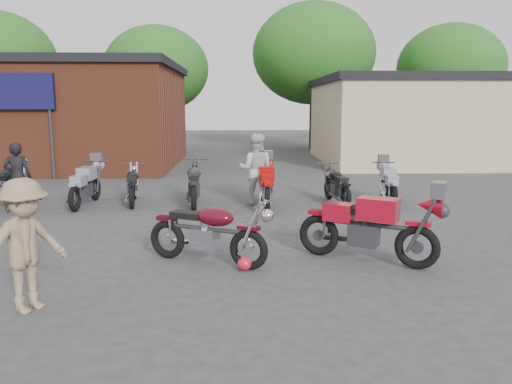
{
  "coord_description": "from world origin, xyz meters",
  "views": [
    {
      "loc": [
        -0.24,
        -7.43,
        2.53
      ],
      "look_at": [
        0.06,
        1.93,
        0.9
      ],
      "focal_mm": 35.0,
      "sensor_mm": 36.0,
      "label": 1
    }
  ],
  "objects_px": {
    "person_dark": "(18,177)",
    "sportbike": "(369,224)",
    "row_bike_4": "(267,183)",
    "helmet": "(245,264)",
    "person_light": "(256,169)",
    "row_bike_5": "(337,183)",
    "vintage_motorcycle": "(209,228)",
    "row_bike_2": "(133,183)",
    "row_bike_6": "(389,182)",
    "row_bike_3": "(194,181)",
    "person_tan": "(26,246)",
    "row_bike_0": "(5,184)",
    "row_bike_1": "(86,183)"
  },
  "relations": [
    {
      "from": "row_bike_5",
      "to": "row_bike_4",
      "type": "bearing_deg",
      "value": 91.93
    },
    {
      "from": "vintage_motorcycle",
      "to": "row_bike_3",
      "type": "height_order",
      "value": "row_bike_3"
    },
    {
      "from": "row_bike_4",
      "to": "row_bike_6",
      "type": "distance_m",
      "value": 3.19
    },
    {
      "from": "row_bike_1",
      "to": "row_bike_5",
      "type": "bearing_deg",
      "value": -87.29
    },
    {
      "from": "person_tan",
      "to": "sportbike",
      "type": "bearing_deg",
      "value": -35.41
    },
    {
      "from": "helmet",
      "to": "row_bike_1",
      "type": "relative_size",
      "value": 0.12
    },
    {
      "from": "person_light",
      "to": "row_bike_1",
      "type": "height_order",
      "value": "person_light"
    },
    {
      "from": "vintage_motorcycle",
      "to": "row_bike_4",
      "type": "distance_m",
      "value": 4.74
    },
    {
      "from": "row_bike_6",
      "to": "row_bike_3",
      "type": "bearing_deg",
      "value": 96.51
    },
    {
      "from": "person_dark",
      "to": "row_bike_0",
      "type": "bearing_deg",
      "value": -46.24
    },
    {
      "from": "person_light",
      "to": "row_bike_6",
      "type": "height_order",
      "value": "person_light"
    },
    {
      "from": "vintage_motorcycle",
      "to": "helmet",
      "type": "height_order",
      "value": "vintage_motorcycle"
    },
    {
      "from": "person_dark",
      "to": "row_bike_4",
      "type": "height_order",
      "value": "person_dark"
    },
    {
      "from": "row_bike_2",
      "to": "row_bike_4",
      "type": "relative_size",
      "value": 0.87
    },
    {
      "from": "helmet",
      "to": "vintage_motorcycle",
      "type": "bearing_deg",
      "value": 150.43
    },
    {
      "from": "row_bike_3",
      "to": "row_bike_5",
      "type": "xyz_separation_m",
      "value": [
        3.67,
        0.01,
        -0.06
      ]
    },
    {
      "from": "sportbike",
      "to": "person_tan",
      "type": "relative_size",
      "value": 1.34
    },
    {
      "from": "vintage_motorcycle",
      "to": "row_bike_4",
      "type": "height_order",
      "value": "row_bike_4"
    },
    {
      "from": "person_light",
      "to": "row_bike_5",
      "type": "height_order",
      "value": "person_light"
    },
    {
      "from": "person_tan",
      "to": "row_bike_2",
      "type": "xyz_separation_m",
      "value": [
        -0.16,
        6.88,
        -0.3
      ]
    },
    {
      "from": "person_dark",
      "to": "person_tan",
      "type": "distance_m",
      "value": 6.43
    },
    {
      "from": "person_dark",
      "to": "person_light",
      "type": "height_order",
      "value": "person_light"
    },
    {
      "from": "sportbike",
      "to": "row_bike_6",
      "type": "height_order",
      "value": "sportbike"
    },
    {
      "from": "person_dark",
      "to": "row_bike_6",
      "type": "relative_size",
      "value": 0.88
    },
    {
      "from": "vintage_motorcycle",
      "to": "sportbike",
      "type": "bearing_deg",
      "value": 25.9
    },
    {
      "from": "person_tan",
      "to": "row_bike_6",
      "type": "height_order",
      "value": "person_tan"
    },
    {
      "from": "person_dark",
      "to": "sportbike",
      "type": "bearing_deg",
      "value": 145.76
    },
    {
      "from": "person_tan",
      "to": "row_bike_0",
      "type": "height_order",
      "value": "person_tan"
    },
    {
      "from": "row_bike_2",
      "to": "row_bike_4",
      "type": "xyz_separation_m",
      "value": [
        3.47,
        -0.52,
        0.08
      ]
    },
    {
      "from": "sportbike",
      "to": "row_bike_0",
      "type": "xyz_separation_m",
      "value": [
        -7.9,
        4.56,
        -0.03
      ]
    },
    {
      "from": "row_bike_4",
      "to": "helmet",
      "type": "bearing_deg",
      "value": 175.62
    },
    {
      "from": "row_bike_6",
      "to": "vintage_motorcycle",
      "type": "bearing_deg",
      "value": 144.54
    },
    {
      "from": "person_tan",
      "to": "row_bike_2",
      "type": "relative_size",
      "value": 0.9
    },
    {
      "from": "person_tan",
      "to": "row_bike_3",
      "type": "height_order",
      "value": "person_tan"
    },
    {
      "from": "helmet",
      "to": "row_bike_4",
      "type": "relative_size",
      "value": 0.11
    },
    {
      "from": "row_bike_3",
      "to": "helmet",
      "type": "bearing_deg",
      "value": -170.6
    },
    {
      "from": "row_bike_4",
      "to": "vintage_motorcycle",
      "type": "bearing_deg",
      "value": 168.3
    },
    {
      "from": "row_bike_2",
      "to": "row_bike_4",
      "type": "distance_m",
      "value": 3.51
    },
    {
      "from": "row_bike_4",
      "to": "row_bike_5",
      "type": "bearing_deg",
      "value": -78.03
    },
    {
      "from": "row_bike_6",
      "to": "person_light",
      "type": "bearing_deg",
      "value": 96.51
    },
    {
      "from": "person_light",
      "to": "row_bike_4",
      "type": "height_order",
      "value": "person_light"
    },
    {
      "from": "sportbike",
      "to": "person_tan",
      "type": "distance_m",
      "value": 5.04
    },
    {
      "from": "helmet",
      "to": "row_bike_2",
      "type": "distance_m",
      "value": 6.15
    },
    {
      "from": "helmet",
      "to": "row_bike_6",
      "type": "bearing_deg",
      "value": 54.12
    },
    {
      "from": "sportbike",
      "to": "row_bike_2",
      "type": "distance_m",
      "value": 7.05
    },
    {
      "from": "sportbike",
      "to": "row_bike_5",
      "type": "xyz_separation_m",
      "value": [
        0.41,
        4.87,
        -0.1
      ]
    },
    {
      "from": "sportbike",
      "to": "row_bike_5",
      "type": "relative_size",
      "value": 1.18
    },
    {
      "from": "sportbike",
      "to": "row_bike_0",
      "type": "height_order",
      "value": "sportbike"
    },
    {
      "from": "helmet",
      "to": "person_light",
      "type": "bearing_deg",
      "value": 86.28
    },
    {
      "from": "row_bike_0",
      "to": "row_bike_1",
      "type": "distance_m",
      "value": 1.91
    }
  ]
}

